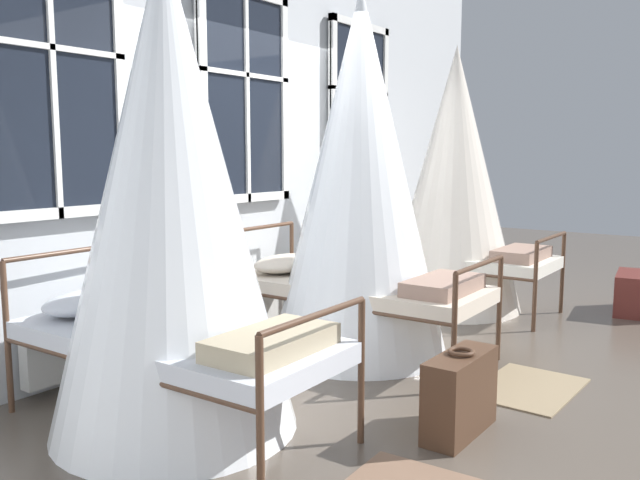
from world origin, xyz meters
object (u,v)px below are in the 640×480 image
at_px(travel_trunk, 639,293).
at_px(suitcase_dark, 460,394).
at_px(cot_first, 170,199).
at_px(cot_third, 453,183).
at_px(cot_second, 360,179).

bearing_deg(travel_trunk, suitcase_dark, 175.86).
bearing_deg(cot_first, suitcase_dark, -148.82).
height_order(cot_third, suitcase_dark, cot_third).
height_order(cot_first, travel_trunk, cot_first).
height_order(cot_first, cot_third, cot_first).
relative_size(cot_third, travel_trunk, 3.92).
bearing_deg(cot_first, cot_third, -91.63).
bearing_deg(travel_trunk, cot_second, 149.86).
height_order(suitcase_dark, travel_trunk, suitcase_dark).
height_order(cot_second, travel_trunk, cot_second).
relative_size(cot_first, travel_trunk, 4.06).
height_order(cot_second, cot_third, cot_second).
bearing_deg(cot_third, suitcase_dark, 115.37).
distance_m(cot_second, suitcase_dark, 1.89).
bearing_deg(cot_third, cot_first, 89.39).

